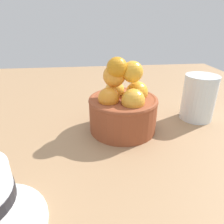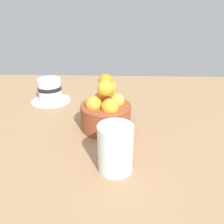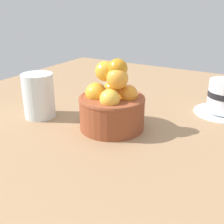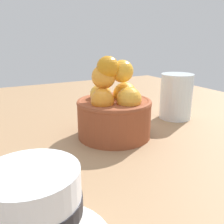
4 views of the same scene
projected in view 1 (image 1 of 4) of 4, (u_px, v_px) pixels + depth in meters
The scene contains 3 objects.
ground_plane at pixel (122, 136), 43.43cm from camera, with size 119.08×101.86×3.79cm, color #997551.
terracotta_bowl at pixel (123, 106), 40.40cm from camera, with size 13.62×13.62×14.80cm.
water_glass at pixel (199, 98), 45.02cm from camera, with size 7.09×7.09×10.06cm, color silver.
Camera 1 is at (-36.57, 6.49, 21.31)cm, focal length 32.67 mm.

